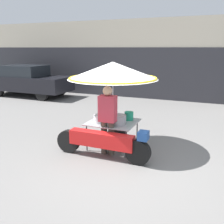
{
  "coord_description": "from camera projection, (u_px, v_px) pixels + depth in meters",
  "views": [
    {
      "loc": [
        1.7,
        -4.51,
        2.37
      ],
      "look_at": [
        -0.47,
        0.75,
        0.9
      ],
      "focal_mm": 40.0,
      "sensor_mm": 36.0,
      "label": 1
    }
  ],
  "objects": [
    {
      "name": "parked_car",
      "position": [
        28.0,
        80.0,
        12.49
      ],
      "size": [
        4.33,
        1.68,
        1.53
      ],
      "color": "black",
      "rests_on": "ground"
    },
    {
      "name": "vendor_motorcycle_cart",
      "position": [
        112.0,
        81.0,
        5.68
      ],
      "size": [
        2.21,
        2.08,
        2.06
      ],
      "color": "black",
      "rests_on": "ground"
    },
    {
      "name": "ground_plane",
      "position": [
        119.0,
        164.0,
        5.26
      ],
      "size": [
        36.0,
        36.0,
        0.0
      ],
      "primitive_type": "plane",
      "color": "slate"
    },
    {
      "name": "shopfront_building",
      "position": [
        179.0,
        59.0,
        12.03
      ],
      "size": [
        28.0,
        2.06,
        3.68
      ],
      "color": "#B2A893",
      "rests_on": "ground"
    },
    {
      "name": "vendor_person",
      "position": [
        108.0,
        117.0,
        5.53
      ],
      "size": [
        0.38,
        0.22,
        1.57
      ],
      "color": "#4C473D",
      "rests_on": "ground"
    }
  ]
}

